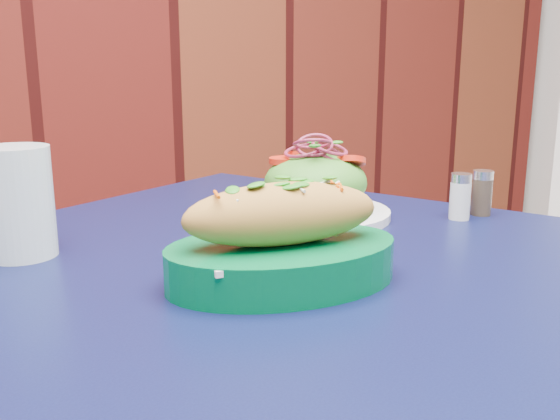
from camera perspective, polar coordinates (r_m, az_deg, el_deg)
cafe_table at (r=0.72m, az=-1.21°, el=-11.38°), size 1.04×1.04×0.75m
banh_mi_basket at (r=0.61m, az=0.20°, el=-2.90°), size 0.26×0.20×0.11m
salad_plate at (r=0.87m, az=3.25°, el=2.05°), size 0.21×0.21×0.11m
water_glass at (r=0.75m, az=-22.83°, el=0.66°), size 0.08×0.08×0.12m
salt_shaker at (r=0.90m, az=16.15°, el=1.20°), size 0.03×0.03×0.06m
pepper_shaker at (r=0.93m, az=17.97°, el=1.51°), size 0.03×0.03×0.06m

